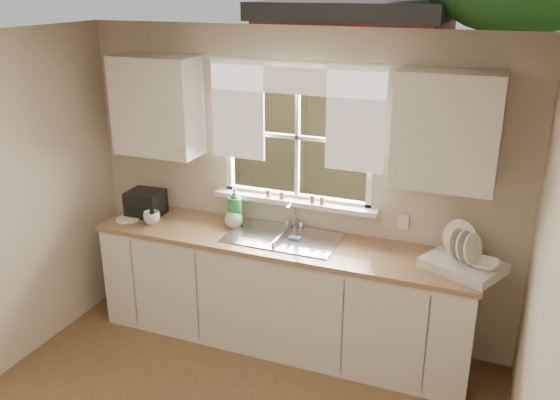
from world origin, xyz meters
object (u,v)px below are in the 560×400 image
at_px(cup, 152,218).
at_px(soap_bottle_a, 235,206).
at_px(dish_rack, 463,261).
at_px(black_appliance, 146,203).

bearing_deg(cup, soap_bottle_a, 1.80).
relative_size(dish_rack, black_appliance, 2.14).
bearing_deg(dish_rack, soap_bottle_a, 175.96).
bearing_deg(dish_rack, black_appliance, 178.57).
bearing_deg(soap_bottle_a, dish_rack, -25.09).
xyz_separation_m(soap_bottle_a, cup, (-0.66, -0.22, -0.11)).
distance_m(dish_rack, black_appliance, 2.64).
xyz_separation_m(dish_rack, black_appliance, (-2.64, 0.07, 0.05)).
relative_size(soap_bottle_a, black_appliance, 1.16).
xyz_separation_m(dish_rack, cup, (-2.48, -0.10, -0.01)).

